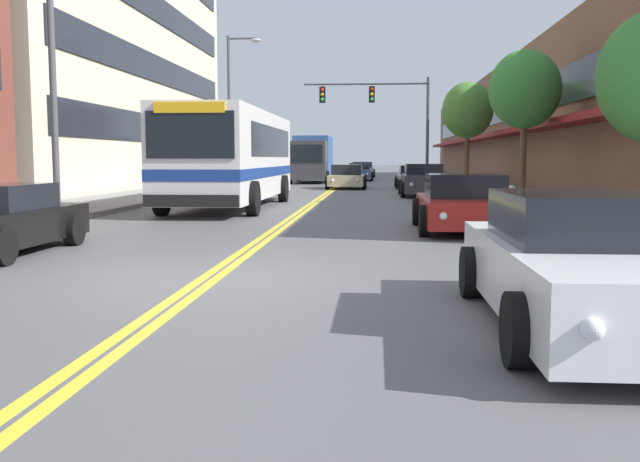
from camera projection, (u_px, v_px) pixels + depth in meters
name	position (u px, v px, depth m)	size (l,w,h in m)	color
ground_plane	(341.00, 183.00, 46.52)	(240.00, 240.00, 0.00)	#565659
sidewalk_left	(231.00, 182.00, 47.08)	(3.65, 106.00, 0.15)	gray
sidewalk_right	(454.00, 182.00, 45.94)	(3.65, 106.00, 0.15)	gray
centre_line	(341.00, 183.00, 46.52)	(0.34, 106.00, 0.01)	yellow
storefront_row_right	(552.00, 128.00, 45.12)	(9.10, 68.00, 7.02)	brown
city_bus	(233.00, 154.00, 23.87)	(2.95, 10.89, 3.13)	silver
car_charcoal_parked_left_mid	(239.00, 179.00, 34.67)	(2.05, 4.69, 1.34)	#232328
car_white_parked_right_foreground	(584.00, 265.00, 6.93)	(2.02, 4.74, 1.30)	white
car_champagne_parked_right_mid	(415.00, 178.00, 38.82)	(2.16, 4.70, 1.24)	beige
car_red_parked_right_far	(465.00, 204.00, 16.14)	(2.20, 4.38, 1.28)	maroon
car_dark_grey_parked_right_end	(423.00, 181.00, 30.89)	(2.06, 4.86, 1.39)	#38383D
car_beige_moving_lead	(347.00, 177.00, 38.43)	(2.11, 4.36, 1.29)	#BCAD89
car_slate_blue_moving_second	(360.00, 172.00, 52.36)	(2.00, 4.59, 1.28)	#475675
car_silver_moving_third	(362.00, 170.00, 61.93)	(2.20, 4.35, 1.32)	#B7B7BC
box_truck	(312.00, 159.00, 47.95)	(2.64, 7.38, 3.10)	#38383D
traffic_signal_mast	(384.00, 108.00, 40.96)	(7.22, 0.38, 6.23)	#47474C
street_lamp_left_near	(66.00, 34.00, 16.52)	(2.40, 0.28, 7.52)	#47474C
street_lamp_left_far	(233.00, 100.00, 36.56)	(1.77, 0.28, 7.85)	#47474C
street_tree_right_mid	(525.00, 90.00, 24.54)	(2.46, 2.46, 5.21)	brown
street_tree_right_far	(468.00, 111.00, 35.62)	(2.54, 2.54, 5.28)	brown
fire_hydrant	(511.00, 199.00, 19.38)	(0.31, 0.23, 0.77)	#B7B7BC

